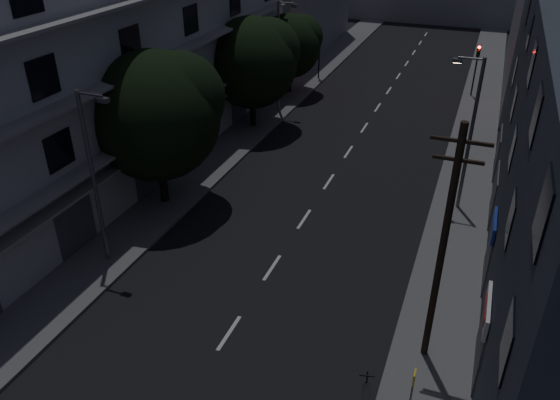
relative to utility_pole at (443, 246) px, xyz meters
The scene contains 16 objects.
ground 19.08m from the utility_pole, 112.94° to the left, with size 160.00×160.00×0.00m, color black.
sidewalk_left 22.97m from the utility_pole, 130.85° to the left, with size 3.00×90.00×0.15m, color #565659.
sidewalk_right 17.66m from the utility_pole, 88.96° to the left, with size 3.00×90.00×0.15m, color #565659.
lane_markings 24.81m from the utility_pole, 107.19° to the left, with size 0.15×60.50×0.01m.
building_left 21.72m from the utility_pole, 152.47° to the left, with size 7.00×36.00×14.00m.
building_far_right 34.37m from the utility_pole, 81.95° to the left, with size 6.00×20.00×13.00m, color slate.
tree_near 16.15m from the utility_pole, 156.32° to the left, with size 6.63×6.63×8.18m.
tree_mid 23.42m from the utility_pole, 128.75° to the left, with size 6.20×6.20×7.62m.
tree_far 30.29m from the utility_pole, 119.51° to the left, with size 5.14×5.14×6.35m.
traffic_signal_far_right 30.74m from the utility_pole, 91.00° to the left, with size 0.28×0.37×4.10m.
traffic_signal_far_left 33.77m from the utility_pole, 114.10° to the left, with size 0.28×0.37×4.10m.
street_lamp_left_near 14.33m from the utility_pole, behind, with size 1.51×0.25×8.00m.
street_lamp_right 11.45m from the utility_pole, 89.86° to the left, with size 1.51×0.25×8.00m.
street_lamp_left_far 26.09m from the utility_pole, 122.71° to the left, with size 1.51×0.25×8.00m.
utility_pole is the anchor object (origin of this frame).
bus_stop_sign 4.63m from the utility_pole, 91.19° to the right, with size 0.06×0.35×2.52m.
Camera 1 is at (7.50, -7.53, 14.89)m, focal length 35.00 mm.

